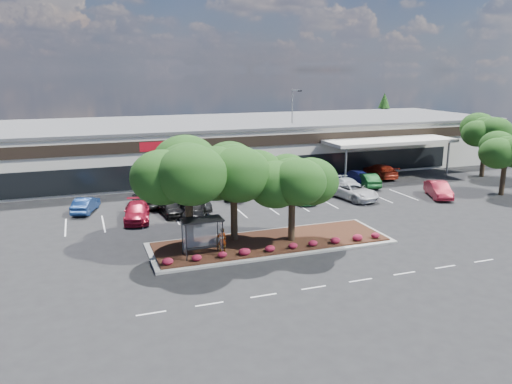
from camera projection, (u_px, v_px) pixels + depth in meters
name	position (u px, v px, depth m)	size (l,w,h in m)	color
ground	(320.00, 259.00, 34.14)	(160.00, 160.00, 0.00)	black
retail_store	(202.00, 145.00, 64.42)	(80.40, 25.20, 6.25)	silver
landscape_island	(271.00, 242.00, 37.11)	(18.00, 6.00, 0.26)	gray
lane_markings	(264.00, 218.00, 43.63)	(33.12, 20.06, 0.01)	silver
shrub_row	(282.00, 247.00, 35.10)	(17.00, 0.80, 0.50)	maroon
bus_shelter	(202.00, 226.00, 33.84)	(2.75, 1.55, 2.59)	black
island_tree_west	(189.00, 194.00, 34.64)	(7.20, 7.20, 7.89)	#193C0E
island_tree_mid	(234.00, 192.00, 36.49)	(6.60, 6.60, 7.32)	#193C0E
island_tree_east	(292.00, 198.00, 36.52)	(5.80, 5.80, 6.50)	#193C0E
tree_east_near	(505.00, 164.00, 51.01)	(5.60, 5.60, 6.51)	#193C0E
tree_east_far	(485.00, 145.00, 59.83)	(6.40, 6.40, 7.62)	#193C0E
conifer_north_east	(383.00, 119.00, 84.43)	(3.96, 3.96, 9.00)	#193C0E
person_waiting	(222.00, 240.00, 34.68)	(0.63, 0.41, 1.73)	#594C47
light_pole	(293.00, 136.00, 61.99)	(1.43, 0.50, 10.36)	gray
car_0	(137.00, 212.00, 42.87)	(2.10, 5.16, 1.50)	maroon
car_1	(171.00, 208.00, 44.38)	(1.61, 3.99, 1.36)	black
car_2	(195.00, 209.00, 43.40)	(1.95, 4.85, 1.65)	black
car_3	(193.00, 201.00, 46.12)	(1.81, 5.18, 1.71)	black
car_4	(299.00, 195.00, 48.98)	(1.89, 4.65, 1.35)	#164C21
car_6	(353.00, 191.00, 50.01)	(2.67, 5.78, 1.61)	silver
car_7	(349.00, 187.00, 51.95)	(2.17, 5.34, 1.55)	silver
car_8	(438.00, 190.00, 50.60)	(1.70, 4.88, 1.61)	maroon
car_9	(86.00, 205.00, 45.33)	(1.50, 4.29, 1.41)	navy
car_10	(146.00, 199.00, 47.05)	(1.57, 4.49, 1.48)	black
car_11	(168.00, 196.00, 48.65)	(1.57, 3.90, 1.33)	navy
car_12	(234.00, 189.00, 50.89)	(2.17, 5.33, 1.55)	#1D4D29
car_13	(299.00, 184.00, 53.26)	(1.66, 4.77, 1.57)	black
car_14	(321.00, 180.00, 55.54)	(2.36, 5.11, 1.42)	navy
car_15	(367.00, 180.00, 55.32)	(1.62, 4.63, 1.53)	#154E1F
car_16	(355.00, 176.00, 57.31)	(2.05, 5.03, 1.46)	navy
car_17	(380.00, 171.00, 59.97)	(2.30, 5.67, 1.65)	maroon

